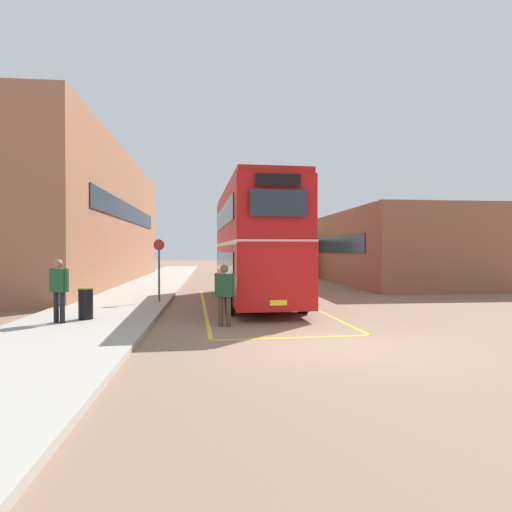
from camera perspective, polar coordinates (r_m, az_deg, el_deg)
The scene contains 11 objects.
ground_plane at distance 24.16m, azimuth 0.57°, elevation -4.43°, with size 135.60×135.60×0.00m, color #846651.
sidewalk_left at distance 26.63m, azimuth -14.12°, elevation -3.81°, with size 4.00×57.60×0.14m, color #A39E93.
brick_building_left at distance 29.81m, azimuth -21.80°, elevation 4.60°, with size 5.51×24.97×8.41m.
depot_building_right at distance 31.34m, azimuth 17.37°, elevation 1.01°, with size 8.46×17.86×4.68m.
double_decker_bus at distance 17.68m, azimuth -0.34°, elevation 1.82°, with size 3.14×10.52×4.75m.
single_deck_bus at distance 36.71m, azimuth 4.48°, elevation -0.08°, with size 3.07×8.19×3.02m.
pedestrian_boarding at distance 12.17m, azimuth -4.27°, elevation -4.65°, with size 0.57×0.37×1.78m.
pedestrian_waiting_near at distance 13.19m, azimuth -25.06°, elevation -3.64°, with size 0.55×0.44×1.80m.
litter_bin at distance 13.63m, azimuth -22.00°, elevation -5.94°, with size 0.44×0.44×0.94m.
bus_stop_sign at distance 17.35m, azimuth -12.96°, elevation -1.04°, with size 0.44×0.09×2.49m.
bay_marking_yellow at distance 15.91m, azimuth 0.51°, elevation -7.13°, with size 4.71×12.60×0.01m.
Camera 1 is at (-2.81, -9.49, 2.20)m, focal length 29.63 mm.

